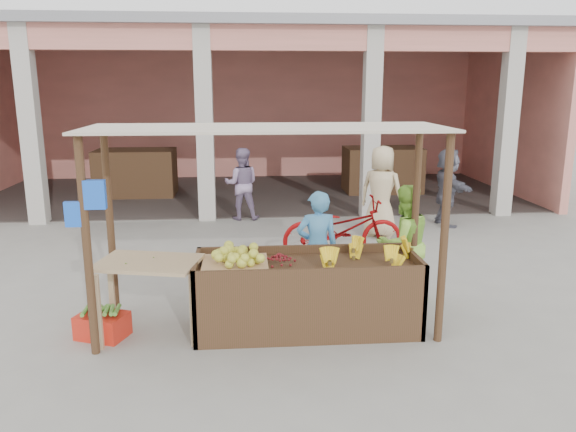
{
  "coord_description": "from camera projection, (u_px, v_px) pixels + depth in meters",
  "views": [
    {
      "loc": [
        -0.22,
        -6.18,
        2.84
      ],
      "look_at": [
        0.37,
        1.2,
        1.1
      ],
      "focal_mm": 35.0,
      "sensor_mm": 36.0,
      "label": 1
    }
  ],
  "objects": [
    {
      "name": "berry_heap",
      "position": [
        279.0,
        259.0,
        6.5
      ],
      "size": [
        0.43,
        0.35,
        0.14
      ],
      "primitive_type": "ellipsoid",
      "color": "maroon",
      "rests_on": "fruit_stall"
    },
    {
      "name": "plantain_bundle",
      "position": [
        101.0,
        311.0,
        6.4
      ],
      "size": [
        0.4,
        0.28,
        0.08
      ],
      "primitive_type": null,
      "color": "#538C33",
      "rests_on": "red_crate"
    },
    {
      "name": "fruit_stall",
      "position": [
        307.0,
        297.0,
        6.61
      ],
      "size": [
        2.6,
        0.95,
        0.8
      ],
      "primitive_type": "cube",
      "color": "#472A1C",
      "rests_on": "ground"
    },
    {
      "name": "side_table",
      "position": [
        149.0,
        273.0,
        6.35
      ],
      "size": [
        1.25,
        0.97,
        0.9
      ],
      "rotation": [
        0.0,
        0.0,
        -0.22
      ],
      "color": "tan",
      "rests_on": "ground"
    },
    {
      "name": "shopper_c",
      "position": [
        382.0,
        187.0,
        10.52
      ],
      "size": [
        1.11,
        1.02,
        1.92
      ],
      "primitive_type": "imported",
      "rotation": [
        0.0,
        0.0,
        2.54
      ],
      "color": "tan",
      "rests_on": "ground"
    },
    {
      "name": "shopper_f",
      "position": [
        242.0,
        181.0,
        11.94
      ],
      "size": [
        0.84,
        0.51,
        1.68
      ],
      "primitive_type": "imported",
      "rotation": [
        0.0,
        0.0,
        3.1
      ],
      "color": "gray",
      "rests_on": "ground"
    },
    {
      "name": "banana_heap",
      "position": [
        369.0,
        255.0,
        6.52
      ],
      "size": [
        1.21,
        0.66,
        0.22
      ],
      "primitive_type": null,
      "color": "yellow",
      "rests_on": "fruit_stall"
    },
    {
      "name": "red_crate",
      "position": [
        102.0,
        326.0,
        6.44
      ],
      "size": [
        0.64,
        0.55,
        0.28
      ],
      "primitive_type": "cube",
      "rotation": [
        0.0,
        0.0,
        -0.37
      ],
      "color": "red",
      "rests_on": "ground"
    },
    {
      "name": "motorcycle",
      "position": [
        343.0,
        228.0,
        9.2
      ],
      "size": [
        0.75,
        2.09,
        1.08
      ],
      "primitive_type": "imported",
      "rotation": [
        0.0,
        0.0,
        1.59
      ],
      "color": "maroon",
      "rests_on": "ground"
    },
    {
      "name": "stall_awning",
      "position": [
        261.0,
        164.0,
        6.27
      ],
      "size": [
        4.09,
        1.35,
        2.39
      ],
      "color": "#472A1C",
      "rests_on": "ground"
    },
    {
      "name": "vendor_blue",
      "position": [
        317.0,
        244.0,
        7.31
      ],
      "size": [
        0.63,
        0.47,
        1.62
      ],
      "primitive_type": "imported",
      "rotation": [
        0.0,
        0.0,
        3.19
      ],
      "color": "#4792CA",
      "rests_on": "ground"
    },
    {
      "name": "vendor_green",
      "position": [
        404.0,
        241.0,
        7.4
      ],
      "size": [
        0.89,
        0.64,
        1.66
      ],
      "primitive_type": "imported",
      "rotation": [
        0.0,
        0.0,
        3.39
      ],
      "color": "#8ECD41",
      "rests_on": "ground"
    },
    {
      "name": "produce_sacks",
      "position": [
        397.0,
        205.0,
        12.1
      ],
      "size": [
        0.81,
        0.51,
        0.62
      ],
      "color": "maroon",
      "rests_on": "ground"
    },
    {
      "name": "market_building",
      "position": [
        252.0,
        90.0,
        14.71
      ],
      "size": [
        14.4,
        6.4,
        4.2
      ],
      "color": "#E58778",
      "rests_on": "ground"
    },
    {
      "name": "shopper_d",
      "position": [
        447.0,
        185.0,
        11.42
      ],
      "size": [
        0.67,
        1.56,
        1.68
      ],
      "primitive_type": "imported",
      "rotation": [
        0.0,
        0.0,
        1.59
      ],
      "color": "#555462",
      "rests_on": "ground"
    },
    {
      "name": "papaya_pile",
      "position": [
        148.0,
        253.0,
        6.3
      ],
      "size": [
        0.63,
        0.36,
        0.18
      ],
      "primitive_type": null,
      "color": "#4C8B2D",
      "rests_on": "side_table"
    },
    {
      "name": "melon_tray",
      "position": [
        235.0,
        259.0,
        6.42
      ],
      "size": [
        0.75,
        0.65,
        0.2
      ],
      "color": "tan",
      "rests_on": "fruit_stall"
    },
    {
      "name": "ground",
      "position": [
        265.0,
        329.0,
        6.67
      ],
      "size": [
        60.0,
        60.0,
        0.0
      ],
      "primitive_type": "plane",
      "color": "gray",
      "rests_on": "ground"
    }
  ]
}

